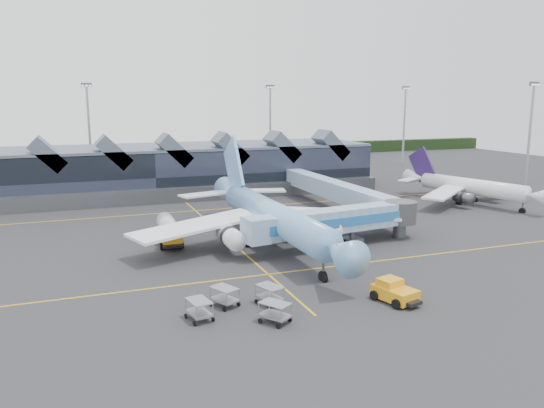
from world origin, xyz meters
name	(u,v)px	position (x,y,z in m)	size (l,w,h in m)	color
ground	(246,255)	(0.00, 0.00, 0.00)	(260.00, 260.00, 0.00)	#262628
taxi_stripes	(224,235)	(0.00, 10.00, 0.01)	(120.00, 60.00, 0.01)	gold
tree_line_far	(138,154)	(0.00, 110.00, 2.00)	(260.00, 4.00, 4.00)	black
terminal	(148,170)	(-5.07, 47.35, 4.88)	(90.00, 22.25, 12.52)	black
light_masts	(248,126)	(21.00, 62.80, 12.49)	(132.40, 42.56, 22.45)	#969A9E
main_airliner	(269,214)	(4.42, 3.59, 4.00)	(36.84, 42.25, 13.60)	#6EA7DF
regional_jet	(467,186)	(47.97, 17.30, 3.14)	(25.51, 28.44, 9.89)	white
jet_bridge	(345,220)	(13.26, -0.62, 3.39)	(25.48, 6.79, 5.13)	#7FA9D4
fuel_truck	(168,229)	(-7.81, 9.01, 1.86)	(3.24, 9.96, 3.32)	black
pushback_tug	(394,292)	(8.36, -19.41, 0.91)	(3.76, 4.99, 2.03)	orange
baggage_carts	(242,302)	(-5.78, -17.08, 1.00)	(9.10, 8.02, 1.77)	gray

